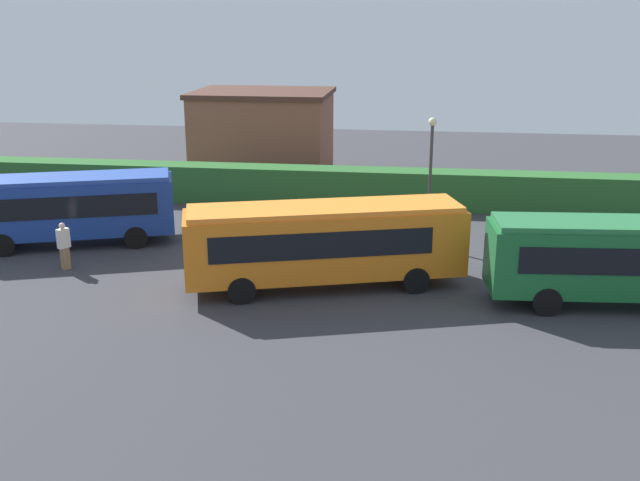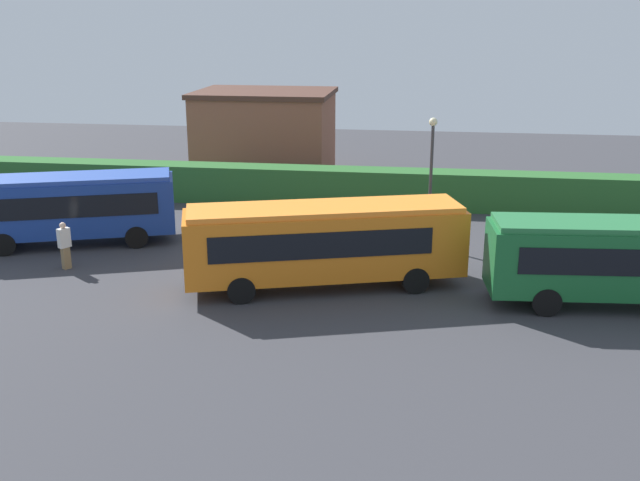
{
  "view_description": "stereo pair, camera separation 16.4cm",
  "coord_description": "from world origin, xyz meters",
  "px_view_note": "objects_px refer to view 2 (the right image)",
  "views": [
    {
      "loc": [
        4.78,
        -26.62,
        9.84
      ],
      "look_at": [
        1.04,
        0.25,
        1.47
      ],
      "focal_mm": 41.22,
      "sensor_mm": 36.0,
      "label": 1
    },
    {
      "loc": [
        4.94,
        -26.6,
        9.84
      ],
      "look_at": [
        1.04,
        0.25,
        1.47
      ],
      "focal_mm": 41.22,
      "sensor_mm": 36.0,
      "label": 2
    }
  ],
  "objects_px": {
    "bus_orange": "(325,241)",
    "bus_green": "(632,258)",
    "person_left": "(93,208)",
    "person_far": "(629,247)",
    "person_center": "(65,244)",
    "lamppost": "(431,168)",
    "person_right": "(372,235)",
    "bus_blue": "(71,205)"
  },
  "relations": [
    {
      "from": "bus_orange",
      "to": "person_left",
      "type": "xyz_separation_m",
      "value": [
        -12.08,
        6.29,
        -0.84
      ]
    },
    {
      "from": "bus_blue",
      "to": "person_center",
      "type": "height_order",
      "value": "bus_blue"
    },
    {
      "from": "bus_orange",
      "to": "person_left",
      "type": "bearing_deg",
      "value": 135.16
    },
    {
      "from": "person_center",
      "to": "lamppost",
      "type": "distance_m",
      "value": 15.56
    },
    {
      "from": "person_center",
      "to": "person_right",
      "type": "height_order",
      "value": "person_center"
    },
    {
      "from": "bus_orange",
      "to": "person_far",
      "type": "relative_size",
      "value": 6.3
    },
    {
      "from": "bus_orange",
      "to": "lamppost",
      "type": "relative_size",
      "value": 1.86
    },
    {
      "from": "bus_green",
      "to": "bus_blue",
      "type": "bearing_deg",
      "value": 165.02
    },
    {
      "from": "person_center",
      "to": "person_right",
      "type": "xyz_separation_m",
      "value": [
        12.07,
        3.42,
        -0.11
      ]
    },
    {
      "from": "lamppost",
      "to": "bus_blue",
      "type": "bearing_deg",
      "value": -172.63
    },
    {
      "from": "person_left",
      "to": "lamppost",
      "type": "relative_size",
      "value": 0.32
    },
    {
      "from": "person_left",
      "to": "lamppost",
      "type": "bearing_deg",
      "value": 38.85
    },
    {
      "from": "bus_green",
      "to": "person_right",
      "type": "bearing_deg",
      "value": 150.22
    },
    {
      "from": "lamppost",
      "to": "person_far",
      "type": "bearing_deg",
      "value": -12.98
    },
    {
      "from": "bus_blue",
      "to": "lamppost",
      "type": "relative_size",
      "value": 1.62
    },
    {
      "from": "bus_orange",
      "to": "person_right",
      "type": "height_order",
      "value": "bus_orange"
    },
    {
      "from": "person_far",
      "to": "bus_green",
      "type": "bearing_deg",
      "value": 169.85
    },
    {
      "from": "person_center",
      "to": "person_right",
      "type": "bearing_deg",
      "value": 47.6
    },
    {
      "from": "person_center",
      "to": "bus_orange",
      "type": "bearing_deg",
      "value": 28.6
    },
    {
      "from": "person_center",
      "to": "lamppost",
      "type": "relative_size",
      "value": 0.34
    },
    {
      "from": "person_center",
      "to": "person_far",
      "type": "distance_m",
      "value": 22.73
    },
    {
      "from": "person_left",
      "to": "person_right",
      "type": "height_order",
      "value": "person_left"
    },
    {
      "from": "bus_green",
      "to": "person_far",
      "type": "height_order",
      "value": "bus_green"
    },
    {
      "from": "bus_orange",
      "to": "person_center",
      "type": "height_order",
      "value": "bus_orange"
    },
    {
      "from": "person_center",
      "to": "person_far",
      "type": "xyz_separation_m",
      "value": [
        22.48,
        3.33,
        -0.15
      ]
    },
    {
      "from": "bus_orange",
      "to": "bus_green",
      "type": "bearing_deg",
      "value": -19.26
    },
    {
      "from": "bus_blue",
      "to": "lamppost",
      "type": "bearing_deg",
      "value": 167.8
    },
    {
      "from": "bus_green",
      "to": "lamppost",
      "type": "xyz_separation_m",
      "value": [
        -6.96,
        6.13,
        1.75
      ]
    },
    {
      "from": "bus_orange",
      "to": "bus_green",
      "type": "distance_m",
      "value": 10.79
    },
    {
      "from": "bus_green",
      "to": "person_left",
      "type": "distance_m",
      "value": 23.82
    },
    {
      "from": "bus_green",
      "to": "lamppost",
      "type": "relative_size",
      "value": 1.76
    },
    {
      "from": "bus_blue",
      "to": "person_right",
      "type": "distance_m",
      "value": 13.29
    },
    {
      "from": "lamppost",
      "to": "person_right",
      "type": "bearing_deg",
      "value": -143.69
    },
    {
      "from": "lamppost",
      "to": "person_left",
      "type": "bearing_deg",
      "value": 178.13
    },
    {
      "from": "bus_orange",
      "to": "lamppost",
      "type": "xyz_separation_m",
      "value": [
        3.83,
        5.77,
        1.71
      ]
    },
    {
      "from": "bus_blue",
      "to": "bus_green",
      "type": "relative_size",
      "value": 0.92
    },
    {
      "from": "person_left",
      "to": "person_far",
      "type": "height_order",
      "value": "person_left"
    },
    {
      "from": "person_right",
      "to": "lamppost",
      "type": "relative_size",
      "value": 0.31
    },
    {
      "from": "person_center",
      "to": "person_far",
      "type": "relative_size",
      "value": 1.15
    },
    {
      "from": "person_center",
      "to": "person_far",
      "type": "bearing_deg",
      "value": 40.19
    },
    {
      "from": "bus_green",
      "to": "person_center",
      "type": "xyz_separation_m",
      "value": [
        -21.42,
        0.95,
        -0.76
      ]
    },
    {
      "from": "person_far",
      "to": "person_right",
      "type": "bearing_deg",
      "value": 93.3
    }
  ]
}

